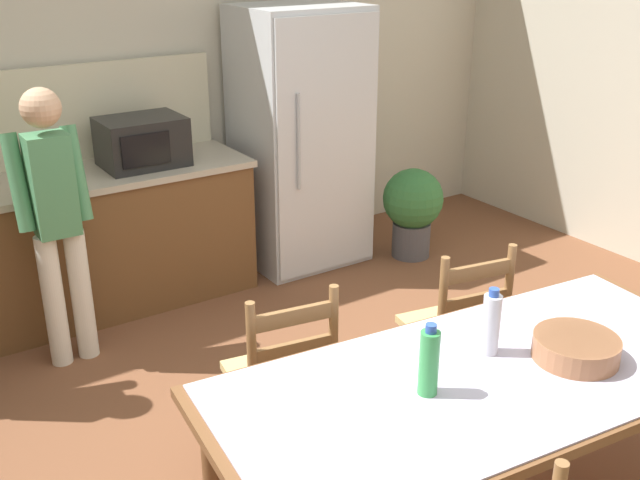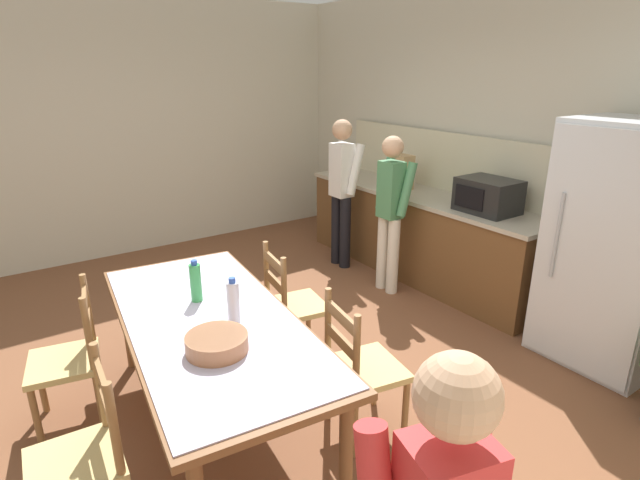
{
  "view_description": "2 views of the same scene",
  "coord_description": "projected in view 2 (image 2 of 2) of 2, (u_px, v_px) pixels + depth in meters",
  "views": [
    {
      "loc": [
        -1.51,
        -2.14,
        2.23
      ],
      "look_at": [
        0.04,
        0.2,
        1.08
      ],
      "focal_mm": 42.0,
      "sensor_mm": 36.0,
      "label": 1
    },
    {
      "loc": [
        2.76,
        -1.47,
        2.13
      ],
      "look_at": [
        0.29,
        0.23,
        1.08
      ],
      "focal_mm": 28.0,
      "sensor_mm": 36.0,
      "label": 2
    }
  ],
  "objects": [
    {
      "name": "dining_table",
      "position": [
        211.0,
        329.0,
        2.91
      ],
      "size": [
        2.16,
        1.13,
        0.75
      ],
      "rotation": [
        0.0,
        0.0,
        -0.1
      ],
      "color": "brown",
      "rests_on": "ground"
    },
    {
      "name": "chair_side_near_left",
      "position": [
        70.0,
        359.0,
        3.04
      ],
      "size": [
        0.49,
        0.47,
        0.91
      ],
      "rotation": [
        0.0,
        0.0,
        -0.18
      ],
      "color": "olive",
      "rests_on": "ground"
    },
    {
      "name": "kitchen_counter",
      "position": [
        418.0,
        234.0,
        5.3
      ],
      "size": [
        2.95,
        0.66,
        0.89
      ],
      "color": "brown",
      "rests_on": "ground"
    },
    {
      "name": "serving_bowl",
      "position": [
        217.0,
        342.0,
        2.54
      ],
      "size": [
        0.32,
        0.32,
        0.09
      ],
      "color": "#9E6642",
      "rests_on": "dining_table"
    },
    {
      "name": "chair_side_near_right",
      "position": [
        83.0,
        459.0,
        2.27
      ],
      "size": [
        0.44,
        0.42,
        0.91
      ],
      "rotation": [
        0.0,
        0.0,
        -0.06
      ],
      "color": "olive",
      "rests_on": "ground"
    },
    {
      "name": "bottle_off_centre",
      "position": [
        233.0,
        301.0,
        2.81
      ],
      "size": [
        0.07,
        0.07,
        0.27
      ],
      "color": "silver",
      "rests_on": "dining_table"
    },
    {
      "name": "bottle_near_centre",
      "position": [
        196.0,
        282.0,
        3.06
      ],
      "size": [
        0.07,
        0.07,
        0.27
      ],
      "color": "green",
      "rests_on": "dining_table"
    },
    {
      "name": "counter_splashback",
      "position": [
        444.0,
        161.0,
        5.21
      ],
      "size": [
        2.91,
        0.03,
        0.6
      ],
      "primitive_type": "cube",
      "color": "beige",
      "rests_on": "kitchen_counter"
    },
    {
      "name": "chair_side_far_right",
      "position": [
        361.0,
        368.0,
        2.95
      ],
      "size": [
        0.48,
        0.47,
        0.91
      ],
      "rotation": [
        0.0,
        0.0,
        2.96
      ],
      "color": "olive",
      "rests_on": "ground"
    },
    {
      "name": "wall_left",
      "position": [
        127.0,
        129.0,
        5.7
      ],
      "size": [
        0.12,
        5.2,
        2.9
      ],
      "primitive_type": "cube",
      "color": "beige",
      "rests_on": "ground"
    },
    {
      "name": "microwave",
      "position": [
        488.0,
        196.0,
        4.43
      ],
      "size": [
        0.5,
        0.39,
        0.3
      ],
      "color": "black",
      "rests_on": "kitchen_counter"
    },
    {
      "name": "wall_back",
      "position": [
        519.0,
        144.0,
        4.58
      ],
      "size": [
        6.52,
        0.12,
        2.9
      ],
      "primitive_type": "cube",
      "color": "beige",
      "rests_on": "ground"
    },
    {
      "name": "refrigerator",
      "position": [
        616.0,
        247.0,
        3.58
      ],
      "size": [
        0.82,
        0.73,
        1.8
      ],
      "color": "silver",
      "rests_on": "ground"
    },
    {
      "name": "ground_plane",
      "position": [
        272.0,
        375.0,
        3.64
      ],
      "size": [
        8.32,
        8.32,
        0.0
      ],
      "primitive_type": "plane",
      "color": "brown"
    },
    {
      "name": "person_at_sink",
      "position": [
        342.0,
        186.0,
        5.37
      ],
      "size": [
        0.4,
        0.28,
        1.61
      ],
      "rotation": [
        0.0,
        0.0,
        1.57
      ],
      "color": "black",
      "rests_on": "ground"
    },
    {
      "name": "chair_side_far_left",
      "position": [
        292.0,
        305.0,
        3.72
      ],
      "size": [
        0.48,
        0.46,
        0.91
      ],
      "rotation": [
        0.0,
        0.0,
        2.98
      ],
      "color": "olive",
      "rests_on": "ground"
    },
    {
      "name": "person_at_counter",
      "position": [
        391.0,
        207.0,
        4.75
      ],
      "size": [
        0.38,
        0.27,
        1.53
      ],
      "rotation": [
        0.0,
        0.0,
        1.57
      ],
      "color": "silver",
      "rests_on": "ground"
    },
    {
      "name": "paper_bag",
      "position": [
        401.0,
        172.0,
        5.28
      ],
      "size": [
        0.24,
        0.16,
        0.36
      ],
      "primitive_type": "cube",
      "color": "tan",
      "rests_on": "kitchen_counter"
    }
  ]
}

